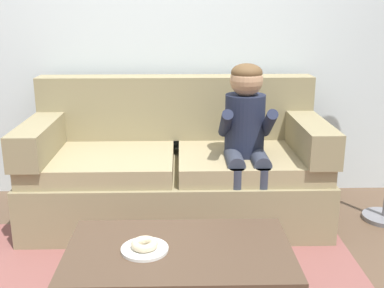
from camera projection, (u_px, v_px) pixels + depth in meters
ground at (154, 281)px, 2.58m from camera, size 10.00×10.00×0.00m
wall_back at (160, 13)px, 3.54m from camera, size 8.00×0.10×2.80m
couch at (176, 170)px, 3.30m from camera, size 1.99×0.90×0.96m
coffee_table at (179, 257)px, 2.12m from camera, size 1.01×0.60×0.41m
person_child at (246, 132)px, 3.03m from camera, size 0.34×0.58×1.10m
plate at (145, 249)px, 2.09m from camera, size 0.21×0.21×0.01m
donut at (145, 244)px, 2.08m from camera, size 0.14×0.14×0.04m
toy_controller at (97, 276)px, 2.59m from camera, size 0.23×0.09×0.05m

